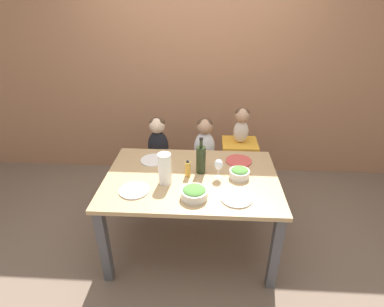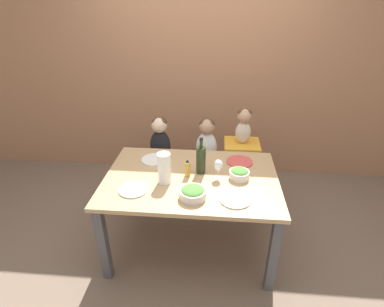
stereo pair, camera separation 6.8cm
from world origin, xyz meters
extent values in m
plane|color=#705B4C|center=(0.00, 0.00, 0.00)|extent=(14.00, 14.00, 0.00)
cube|color=#9E6B4C|center=(0.00, 1.42, 1.35)|extent=(10.00, 0.06, 2.70)
cube|color=tan|center=(0.00, 0.00, 0.72)|extent=(1.42, 0.97, 0.03)
cube|color=#4C4C51|center=(-0.65, -0.42, 0.35)|extent=(0.07, 0.07, 0.70)
cube|color=#4C4C51|center=(0.65, -0.42, 0.35)|extent=(0.07, 0.07, 0.70)
cube|color=#4C4C51|center=(-0.65, 0.42, 0.35)|extent=(0.07, 0.07, 0.70)
cube|color=#4C4C51|center=(0.65, 0.42, 0.35)|extent=(0.07, 0.07, 0.70)
cylinder|color=silver|center=(-0.54, 0.59, 0.21)|extent=(0.04, 0.04, 0.43)
cylinder|color=silver|center=(-0.25, 0.59, 0.21)|extent=(0.04, 0.04, 0.43)
cylinder|color=silver|center=(-0.54, 0.88, 0.21)|extent=(0.04, 0.04, 0.43)
cylinder|color=silver|center=(-0.25, 0.88, 0.21)|extent=(0.04, 0.04, 0.43)
cube|color=silver|center=(-0.40, 0.74, 0.45)|extent=(0.43, 0.38, 0.05)
cylinder|color=silver|center=(-0.05, 0.59, 0.21)|extent=(0.04, 0.04, 0.43)
cylinder|color=silver|center=(0.24, 0.59, 0.21)|extent=(0.04, 0.04, 0.43)
cylinder|color=silver|center=(-0.05, 0.88, 0.21)|extent=(0.04, 0.04, 0.43)
cylinder|color=silver|center=(0.24, 0.88, 0.21)|extent=(0.04, 0.04, 0.43)
cube|color=silver|center=(0.09, 0.74, 0.45)|extent=(0.43, 0.38, 0.05)
cylinder|color=silver|center=(0.34, 0.61, 0.33)|extent=(0.04, 0.04, 0.66)
cylinder|color=silver|center=(0.59, 0.61, 0.33)|extent=(0.04, 0.04, 0.66)
cylinder|color=silver|center=(0.34, 0.86, 0.33)|extent=(0.04, 0.04, 0.66)
cylinder|color=silver|center=(0.59, 0.86, 0.33)|extent=(0.04, 0.04, 0.66)
cube|color=gold|center=(0.46, 0.74, 0.69)|extent=(0.36, 0.32, 0.05)
ellipsoid|color=black|center=(-0.40, 0.74, 0.65)|extent=(0.22, 0.16, 0.34)
sphere|color=beige|center=(-0.40, 0.74, 0.88)|extent=(0.16, 0.16, 0.16)
ellipsoid|color=#473323|center=(-0.40, 0.75, 0.90)|extent=(0.16, 0.16, 0.11)
ellipsoid|color=silver|center=(0.09, 0.74, 0.65)|extent=(0.22, 0.16, 0.34)
sphere|color=tan|center=(0.09, 0.74, 0.88)|extent=(0.16, 0.16, 0.16)
ellipsoid|color=#473323|center=(0.09, 0.75, 0.90)|extent=(0.16, 0.16, 0.11)
ellipsoid|color=beige|center=(0.46, 0.74, 0.83)|extent=(0.15, 0.11, 0.24)
sphere|color=tan|center=(0.46, 0.74, 1.01)|extent=(0.15, 0.15, 0.15)
ellipsoid|color=#473323|center=(0.46, 0.74, 1.03)|extent=(0.14, 0.14, 0.10)
cylinder|color=#232D19|center=(0.07, 0.08, 0.86)|extent=(0.08, 0.08, 0.24)
cylinder|color=#232D19|center=(0.07, 0.08, 1.02)|extent=(0.03, 0.03, 0.09)
cylinder|color=black|center=(0.07, 0.08, 1.05)|extent=(0.03, 0.03, 0.02)
cylinder|color=white|center=(-0.20, -0.09, 0.87)|extent=(0.10, 0.10, 0.26)
cylinder|color=white|center=(0.22, 0.00, 0.74)|extent=(0.06, 0.06, 0.00)
cylinder|color=white|center=(0.22, 0.00, 0.78)|extent=(0.01, 0.01, 0.07)
ellipsoid|color=white|center=(0.22, 0.00, 0.86)|extent=(0.07, 0.07, 0.09)
cylinder|color=silver|center=(0.04, -0.28, 0.77)|extent=(0.20, 0.20, 0.07)
ellipsoid|color=#4C8438|center=(0.04, -0.28, 0.81)|extent=(0.17, 0.17, 0.05)
cylinder|color=silver|center=(0.39, 0.01, 0.77)|extent=(0.16, 0.16, 0.07)
ellipsoid|color=#4C8438|center=(0.39, 0.01, 0.81)|extent=(0.14, 0.14, 0.05)
cylinder|color=silver|center=(-0.43, -0.23, 0.74)|extent=(0.23, 0.23, 0.01)
cylinder|color=silver|center=(-0.36, 0.25, 0.74)|extent=(0.23, 0.23, 0.01)
cylinder|color=#D14C47|center=(0.41, 0.28, 0.74)|extent=(0.23, 0.23, 0.01)
cylinder|color=silver|center=(0.35, -0.29, 0.74)|extent=(0.23, 0.23, 0.01)
cylinder|color=#BC8E33|center=(-0.03, 0.01, 0.80)|extent=(0.05, 0.05, 0.13)
cone|color=black|center=(-0.03, 0.01, 0.88)|extent=(0.04, 0.04, 0.02)
camera|label=1|loc=(0.12, -2.09, 2.07)|focal=28.00mm
camera|label=2|loc=(0.19, -2.08, 2.07)|focal=28.00mm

